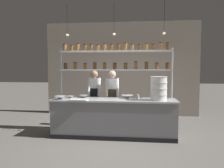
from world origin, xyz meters
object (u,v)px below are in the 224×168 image
at_px(container_stack, 159,88).
at_px(prep_bowl_near_left, 60,98).
at_px(spice_shelf_unit, 115,61).
at_px(serving_cup_front, 138,97).
at_px(prep_bowl_center_front, 127,97).
at_px(chef_left, 94,95).
at_px(prep_bowl_near_right, 84,96).
at_px(chef_center, 112,96).
at_px(cutting_board, 79,100).
at_px(prep_bowl_center_back, 70,97).

relative_size(container_stack, prep_bowl_near_left, 1.98).
distance_m(spice_shelf_unit, serving_cup_front, 1.07).
relative_size(prep_bowl_near_left, prep_bowl_center_front, 0.95).
relative_size(spice_shelf_unit, chef_left, 1.81).
bearing_deg(prep_bowl_near_right, chef_center, 33.42).
height_order(container_stack, cutting_board, container_stack).
height_order(chef_center, prep_bowl_center_back, chef_center).
relative_size(spice_shelf_unit, prep_bowl_near_left, 10.29).
distance_m(chef_center, prep_bowl_near_left, 1.43).
bearing_deg(chef_left, prep_bowl_center_back, -122.80).
height_order(chef_left, prep_bowl_near_right, chef_left).
bearing_deg(chef_left, chef_center, -19.35).
distance_m(container_stack, cutting_board, 1.89).
height_order(chef_center, serving_cup_front, chef_center).
distance_m(spice_shelf_unit, prep_bowl_center_front, 0.96).
distance_m(container_stack, serving_cup_front, 0.60).
height_order(container_stack, prep_bowl_center_front, container_stack).
bearing_deg(chef_left, prep_bowl_center_front, -32.92).
height_order(chef_center, prep_bowl_near_left, chef_center).
bearing_deg(prep_bowl_center_front, cutting_board, -155.97).
xyz_separation_m(chef_center, prep_bowl_center_back, (-1.01, -0.56, 0.03)).
height_order(chef_left, container_stack, chef_left).
xyz_separation_m(prep_bowl_near_left, serving_cup_front, (1.87, 0.34, 0.01)).
bearing_deg(chef_left, prep_bowl_near_left, -123.91).
xyz_separation_m(spice_shelf_unit, cutting_board, (-0.80, -0.63, -0.93)).
distance_m(prep_bowl_center_back, prep_bowl_near_right, 0.34).
xyz_separation_m(chef_center, prep_bowl_near_left, (-1.18, -0.80, 0.04)).
relative_size(prep_bowl_center_back, prep_bowl_near_right, 0.80).
bearing_deg(chef_center, cutting_board, -132.43).
bearing_deg(spice_shelf_unit, serving_cup_front, -14.67).
bearing_deg(chef_center, serving_cup_front, -39.48).
height_order(spice_shelf_unit, serving_cup_front, spice_shelf_unit).
bearing_deg(spice_shelf_unit, chef_center, 110.75).
relative_size(chef_left, prep_bowl_center_front, 5.40).
bearing_deg(prep_bowl_center_back, serving_cup_front, 3.68).
bearing_deg(spice_shelf_unit, prep_bowl_near_left, -159.23).
height_order(cutting_board, prep_bowl_center_back, prep_bowl_center_back).
bearing_deg(serving_cup_front, chef_center, 146.58).
bearing_deg(prep_bowl_center_back, cutting_board, -49.05).
height_order(prep_bowl_near_left, serving_cup_front, serving_cup_front).
bearing_deg(cutting_board, chef_center, 53.63).
bearing_deg(prep_bowl_center_back, chef_left, 57.45).
distance_m(prep_bowl_near_left, prep_bowl_center_back, 0.29).
height_order(prep_bowl_center_back, prep_bowl_near_right, prep_bowl_near_right).
distance_m(container_stack, prep_bowl_center_front, 0.83).
bearing_deg(prep_bowl_near_right, spice_shelf_unit, 10.35).
distance_m(chef_left, prep_bowl_center_front, 1.14).
xyz_separation_m(container_stack, serving_cup_front, (-0.49, 0.27, -0.23)).
xyz_separation_m(chef_left, prep_bowl_center_back, (-0.48, -0.75, 0.03)).
bearing_deg(spice_shelf_unit, container_stack, -21.84).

